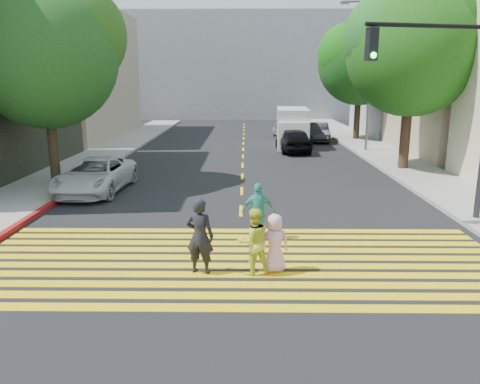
{
  "coord_description": "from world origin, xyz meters",
  "views": [
    {
      "loc": [
        0.15,
        -9.79,
        4.47
      ],
      "look_at": [
        0.0,
        3.0,
        1.4
      ],
      "focal_mm": 35.0,
      "sensor_mm": 36.0,
      "label": 1
    }
  ],
  "objects_px": {
    "tree_right_far": "(361,58)",
    "pedestrian_man": "(200,236)",
    "tree_left": "(46,48)",
    "dark_car_parked": "(318,132)",
    "pedestrian_extra": "(258,211)",
    "dark_car_near": "(293,140)",
    "pedestrian_child": "(275,243)",
    "white_sedan": "(95,175)",
    "white_van": "(292,128)",
    "tree_right_near": "(415,43)",
    "pedestrian_woman": "(253,242)",
    "traffic_signal": "(457,91)",
    "silver_car": "(286,127)"
  },
  "relations": [
    {
      "from": "tree_right_far",
      "to": "white_sedan",
      "type": "bearing_deg",
      "value": -130.63
    },
    {
      "from": "tree_right_far",
      "to": "silver_car",
      "type": "distance_m",
      "value": 8.36
    },
    {
      "from": "tree_right_near",
      "to": "pedestrian_woman",
      "type": "xyz_separation_m",
      "value": [
        -7.88,
        -13.1,
        -5.37
      ]
    },
    {
      "from": "pedestrian_extra",
      "to": "traffic_signal",
      "type": "relative_size",
      "value": 0.26
    },
    {
      "from": "pedestrian_extra",
      "to": "white_sedan",
      "type": "relative_size",
      "value": 0.33
    },
    {
      "from": "pedestrian_child",
      "to": "pedestrian_extra",
      "type": "height_order",
      "value": "pedestrian_extra"
    },
    {
      "from": "pedestrian_extra",
      "to": "traffic_signal",
      "type": "distance_m",
      "value": 6.96
    },
    {
      "from": "tree_right_near",
      "to": "pedestrian_child",
      "type": "bearing_deg",
      "value": -119.65
    },
    {
      "from": "tree_right_far",
      "to": "pedestrian_child",
      "type": "bearing_deg",
      "value": -107.18
    },
    {
      "from": "silver_car",
      "to": "tree_right_near",
      "type": "bearing_deg",
      "value": 115.82
    },
    {
      "from": "silver_car",
      "to": "white_van",
      "type": "bearing_deg",
      "value": 98.32
    },
    {
      "from": "pedestrian_woman",
      "to": "white_sedan",
      "type": "xyz_separation_m",
      "value": [
        -6.32,
        8.28,
        -0.11
      ]
    },
    {
      "from": "tree_left",
      "to": "traffic_signal",
      "type": "height_order",
      "value": "tree_left"
    },
    {
      "from": "pedestrian_woman",
      "to": "dark_car_near",
      "type": "xyz_separation_m",
      "value": [
        2.86,
        19.38,
        -0.03
      ]
    },
    {
      "from": "pedestrian_woman",
      "to": "dark_car_parked",
      "type": "height_order",
      "value": "pedestrian_woman"
    },
    {
      "from": "pedestrian_extra",
      "to": "dark_car_parked",
      "type": "xyz_separation_m",
      "value": [
        5.03,
        22.13,
        -0.13
      ]
    },
    {
      "from": "tree_right_near",
      "to": "tree_right_far",
      "type": "relative_size",
      "value": 1.02
    },
    {
      "from": "tree_right_far",
      "to": "pedestrian_extra",
      "type": "height_order",
      "value": "tree_right_far"
    },
    {
      "from": "dark_car_parked",
      "to": "white_van",
      "type": "relative_size",
      "value": 0.75
    },
    {
      "from": "tree_right_far",
      "to": "silver_car",
      "type": "height_order",
      "value": "tree_right_far"
    },
    {
      "from": "tree_left",
      "to": "pedestrian_woman",
      "type": "bearing_deg",
      "value": -48.51
    },
    {
      "from": "tree_right_far",
      "to": "pedestrian_extra",
      "type": "relative_size",
      "value": 5.45
    },
    {
      "from": "pedestrian_man",
      "to": "traffic_signal",
      "type": "relative_size",
      "value": 0.29
    },
    {
      "from": "pedestrian_extra",
      "to": "white_sedan",
      "type": "height_order",
      "value": "pedestrian_extra"
    },
    {
      "from": "tree_right_far",
      "to": "pedestrian_extra",
      "type": "distance_m",
      "value": 24.73
    },
    {
      "from": "tree_right_near",
      "to": "tree_left",
      "type": "bearing_deg",
      "value": -167.11
    },
    {
      "from": "white_sedan",
      "to": "white_van",
      "type": "xyz_separation_m",
      "value": [
        9.35,
        13.69,
        0.53
      ]
    },
    {
      "from": "tree_left",
      "to": "pedestrian_man",
      "type": "distance_m",
      "value": 12.67
    },
    {
      "from": "tree_left",
      "to": "silver_car",
      "type": "xyz_separation_m",
      "value": [
        11.49,
        19.74,
        -5.08
      ]
    },
    {
      "from": "tree_right_far",
      "to": "dark_car_parked",
      "type": "relative_size",
      "value": 2.14
    },
    {
      "from": "white_van",
      "to": "traffic_signal",
      "type": "xyz_separation_m",
      "value": [
        3.09,
        -17.98,
        2.91
      ]
    },
    {
      "from": "tree_right_far",
      "to": "pedestrian_man",
      "type": "xyz_separation_m",
      "value": [
        -9.53,
        -25.25,
        -5.13
      ]
    },
    {
      "from": "tree_right_far",
      "to": "pedestrian_man",
      "type": "height_order",
      "value": "tree_right_far"
    },
    {
      "from": "pedestrian_extra",
      "to": "dark_car_near",
      "type": "xyz_separation_m",
      "value": [
        2.67,
        16.87,
        -0.05
      ]
    },
    {
      "from": "pedestrian_child",
      "to": "dark_car_parked",
      "type": "relative_size",
      "value": 0.34
    },
    {
      "from": "dark_car_parked",
      "to": "pedestrian_man",
      "type": "bearing_deg",
      "value": -101.97
    },
    {
      "from": "pedestrian_man",
      "to": "dark_car_near",
      "type": "bearing_deg",
      "value": -88.45
    },
    {
      "from": "tree_left",
      "to": "tree_right_near",
      "type": "distance_m",
      "value": 16.61
    },
    {
      "from": "pedestrian_woman",
      "to": "traffic_signal",
      "type": "bearing_deg",
      "value": -165.78
    },
    {
      "from": "pedestrian_child",
      "to": "dark_car_near",
      "type": "relative_size",
      "value": 0.31
    },
    {
      "from": "pedestrian_man",
      "to": "white_sedan",
      "type": "bearing_deg",
      "value": -44.9
    },
    {
      "from": "pedestrian_extra",
      "to": "dark_car_parked",
      "type": "distance_m",
      "value": 22.7
    },
    {
      "from": "silver_car",
      "to": "dark_car_parked",
      "type": "bearing_deg",
      "value": 123.84
    },
    {
      "from": "pedestrian_man",
      "to": "pedestrian_child",
      "type": "xyz_separation_m",
      "value": [
        1.76,
        0.12,
        -0.2
      ]
    },
    {
      "from": "pedestrian_child",
      "to": "dark_car_parked",
      "type": "xyz_separation_m",
      "value": [
        4.7,
        24.49,
        -0.02
      ]
    },
    {
      "from": "dark_car_near",
      "to": "traffic_signal",
      "type": "relative_size",
      "value": 0.71
    },
    {
      "from": "tree_left",
      "to": "dark_car_parked",
      "type": "xyz_separation_m",
      "value": [
        13.52,
        15.25,
        -5.04
      ]
    },
    {
      "from": "tree_left",
      "to": "white_sedan",
      "type": "height_order",
      "value": "tree_left"
    },
    {
      "from": "dark_car_parked",
      "to": "traffic_signal",
      "type": "distance_m",
      "value": 20.96
    },
    {
      "from": "tree_right_near",
      "to": "white_van",
      "type": "height_order",
      "value": "tree_right_near"
    }
  ]
}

